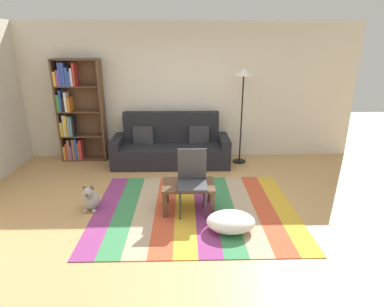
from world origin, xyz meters
name	(u,v)px	position (x,y,z in m)	size (l,w,h in m)	color
ground_plane	(192,213)	(0.00, 0.00, 0.00)	(14.00, 14.00, 0.00)	tan
back_wall	(189,92)	(0.00, 2.55, 1.35)	(6.80, 0.10, 2.70)	silver
rug	(195,209)	(0.04, 0.11, 0.01)	(2.86, 2.27, 0.01)	#843370
couch	(171,147)	(-0.37, 2.02, 0.34)	(2.26, 0.80, 1.00)	black
bookshelf	(75,113)	(-2.28, 2.31, 0.98)	(0.90, 0.28, 2.01)	brown
coffee_table	(188,188)	(-0.05, 0.13, 0.33)	(0.73, 0.51, 0.39)	#513826
pouf	(231,222)	(0.48, -0.44, 0.13)	(0.62, 0.48, 0.23)	white
dog	(91,199)	(-1.45, 0.16, 0.16)	(0.22, 0.35, 0.40)	#9E998E
standing_lamp	(243,85)	(1.01, 2.06, 1.55)	(0.32, 0.32, 1.85)	black
tv_remote	(195,185)	(0.03, 0.07, 0.41)	(0.04, 0.15, 0.02)	black
folding_chair	(192,176)	(0.00, 0.09, 0.53)	(0.40, 0.40, 0.90)	#38383D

